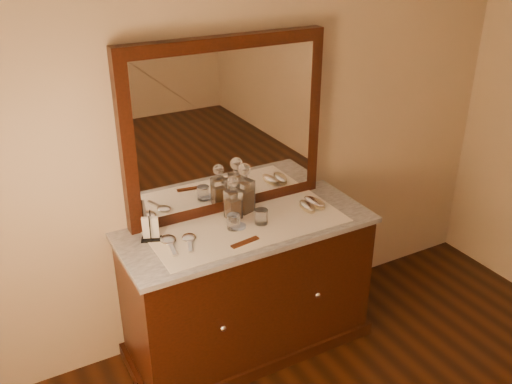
{
  "coord_description": "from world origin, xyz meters",
  "views": [
    {
      "loc": [
        -1.27,
        -0.45,
        2.39
      ],
      "look_at": [
        0.0,
        1.85,
        1.1
      ],
      "focal_mm": 39.16,
      "sensor_mm": 36.0,
      "label": 1
    }
  ],
  "objects_px": {
    "decanter_right": "(244,193)",
    "dresser_cabinet": "(248,290)",
    "brush_near": "(307,207)",
    "hand_mirror_outer": "(169,241)",
    "napkin_rack": "(151,229)",
    "pin_dish": "(239,226)",
    "comb": "(245,242)",
    "hand_mirror_inner": "(189,239)",
    "mirror_frame": "(226,128)",
    "brush_far": "(315,203)",
    "decanter_left": "(233,202)"
  },
  "relations": [
    {
      "from": "decanter_left",
      "to": "decanter_right",
      "type": "relative_size",
      "value": 0.87
    },
    {
      "from": "mirror_frame",
      "to": "decanter_right",
      "type": "xyz_separation_m",
      "value": [
        0.06,
        -0.09,
        -0.38
      ]
    },
    {
      "from": "comb",
      "to": "napkin_rack",
      "type": "distance_m",
      "value": 0.5
    },
    {
      "from": "dresser_cabinet",
      "to": "brush_near",
      "type": "height_order",
      "value": "brush_near"
    },
    {
      "from": "dresser_cabinet",
      "to": "decanter_left",
      "type": "distance_m",
      "value": 0.56
    },
    {
      "from": "mirror_frame",
      "to": "napkin_rack",
      "type": "relative_size",
      "value": 7.44
    },
    {
      "from": "decanter_right",
      "to": "dresser_cabinet",
      "type": "bearing_deg",
      "value": -112.28
    },
    {
      "from": "pin_dish",
      "to": "hand_mirror_inner",
      "type": "distance_m",
      "value": 0.3
    },
    {
      "from": "brush_near",
      "to": "dresser_cabinet",
      "type": "bearing_deg",
      "value": 178.36
    },
    {
      "from": "dresser_cabinet",
      "to": "decanter_right",
      "type": "bearing_deg",
      "value": 67.72
    },
    {
      "from": "mirror_frame",
      "to": "decanter_left",
      "type": "height_order",
      "value": "mirror_frame"
    },
    {
      "from": "mirror_frame",
      "to": "brush_far",
      "type": "height_order",
      "value": "mirror_frame"
    },
    {
      "from": "comb",
      "to": "hand_mirror_outer",
      "type": "distance_m",
      "value": 0.4
    },
    {
      "from": "hand_mirror_outer",
      "to": "comb",
      "type": "bearing_deg",
      "value": -29.11
    },
    {
      "from": "mirror_frame",
      "to": "comb",
      "type": "height_order",
      "value": "mirror_frame"
    },
    {
      "from": "decanter_left",
      "to": "hand_mirror_inner",
      "type": "height_order",
      "value": "decanter_left"
    },
    {
      "from": "decanter_left",
      "to": "brush_far",
      "type": "xyz_separation_m",
      "value": [
        0.49,
        -0.1,
        -0.08
      ]
    },
    {
      "from": "pin_dish",
      "to": "hand_mirror_inner",
      "type": "xyz_separation_m",
      "value": [
        -0.3,
        0.0,
        0.0
      ]
    },
    {
      "from": "pin_dish",
      "to": "decanter_right",
      "type": "height_order",
      "value": "decanter_right"
    },
    {
      "from": "brush_far",
      "to": "decanter_right",
      "type": "bearing_deg",
      "value": 159.1
    },
    {
      "from": "comb",
      "to": "hand_mirror_outer",
      "type": "relative_size",
      "value": 0.74
    },
    {
      "from": "mirror_frame",
      "to": "hand_mirror_outer",
      "type": "xyz_separation_m",
      "value": [
        -0.45,
        -0.22,
        -0.49
      ]
    },
    {
      "from": "mirror_frame",
      "to": "comb",
      "type": "distance_m",
      "value": 0.65
    },
    {
      "from": "comb",
      "to": "brush_near",
      "type": "height_order",
      "value": "brush_near"
    },
    {
      "from": "brush_far",
      "to": "hand_mirror_outer",
      "type": "relative_size",
      "value": 0.76
    },
    {
      "from": "brush_near",
      "to": "brush_far",
      "type": "bearing_deg",
      "value": 16.0
    },
    {
      "from": "pin_dish",
      "to": "comb",
      "type": "relative_size",
      "value": 0.45
    },
    {
      "from": "mirror_frame",
      "to": "pin_dish",
      "type": "bearing_deg",
      "value": -102.18
    },
    {
      "from": "mirror_frame",
      "to": "napkin_rack",
      "type": "distance_m",
      "value": 0.69
    },
    {
      "from": "decanter_left",
      "to": "decanter_right",
      "type": "distance_m",
      "value": 0.11
    },
    {
      "from": "dresser_cabinet",
      "to": "decanter_right",
      "type": "height_order",
      "value": "decanter_right"
    },
    {
      "from": "dresser_cabinet",
      "to": "pin_dish",
      "type": "height_order",
      "value": "pin_dish"
    },
    {
      "from": "brush_near",
      "to": "napkin_rack",
      "type": "bearing_deg",
      "value": 172.54
    },
    {
      "from": "brush_near",
      "to": "hand_mirror_outer",
      "type": "bearing_deg",
      "value": 177.3
    },
    {
      "from": "dresser_cabinet",
      "to": "brush_near",
      "type": "distance_m",
      "value": 0.61
    },
    {
      "from": "dresser_cabinet",
      "to": "pin_dish",
      "type": "xyz_separation_m",
      "value": [
        -0.05,
        -0.0,
        0.45
      ]
    },
    {
      "from": "brush_near",
      "to": "brush_far",
      "type": "relative_size",
      "value": 0.89
    },
    {
      "from": "dresser_cabinet",
      "to": "mirror_frame",
      "type": "xyz_separation_m",
      "value": [
        0.0,
        0.25,
        0.94
      ]
    },
    {
      "from": "decanter_left",
      "to": "brush_near",
      "type": "height_order",
      "value": "decanter_left"
    },
    {
      "from": "brush_near",
      "to": "hand_mirror_inner",
      "type": "distance_m",
      "value": 0.74
    },
    {
      "from": "decanter_left",
      "to": "hand_mirror_inner",
      "type": "distance_m",
      "value": 0.35
    },
    {
      "from": "mirror_frame",
      "to": "decanter_right",
      "type": "bearing_deg",
      "value": -53.82
    },
    {
      "from": "decanter_right",
      "to": "hand_mirror_inner",
      "type": "height_order",
      "value": "decanter_right"
    },
    {
      "from": "decanter_right",
      "to": "brush_far",
      "type": "relative_size",
      "value": 1.75
    },
    {
      "from": "mirror_frame",
      "to": "decanter_left",
      "type": "relative_size",
      "value": 4.6
    },
    {
      "from": "comb",
      "to": "decanter_right",
      "type": "distance_m",
      "value": 0.38
    },
    {
      "from": "hand_mirror_outer",
      "to": "brush_far",
      "type": "bearing_deg",
      "value": -1.34
    },
    {
      "from": "pin_dish",
      "to": "comb",
      "type": "xyz_separation_m",
      "value": [
        -0.05,
        -0.16,
        -0.0
      ]
    },
    {
      "from": "brush_near",
      "to": "comb",
      "type": "bearing_deg",
      "value": -162.51
    },
    {
      "from": "brush_far",
      "to": "hand_mirror_inner",
      "type": "xyz_separation_m",
      "value": [
        -0.81,
        -0.01,
        -0.01
      ]
    }
  ]
}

